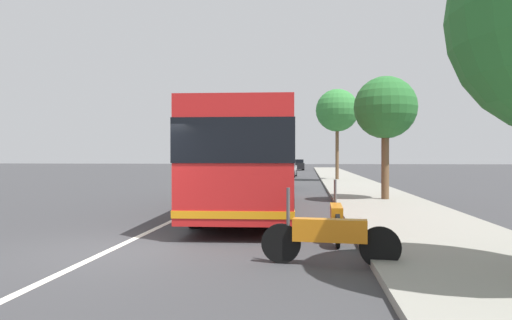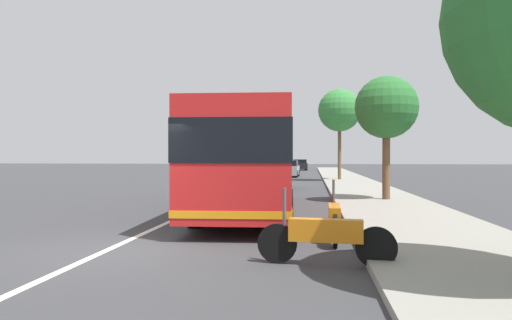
{
  "view_description": "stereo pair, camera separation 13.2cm",
  "coord_description": "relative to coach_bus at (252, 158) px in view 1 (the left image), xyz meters",
  "views": [
    {
      "loc": [
        -8.23,
        -3.8,
        1.8
      ],
      "look_at": [
        6.4,
        -2.11,
        1.71
      ],
      "focal_mm": 31.33,
      "sensor_mm": 36.0,
      "label": 1
    },
    {
      "loc": [
        -8.22,
        -3.93,
        1.8
      ],
      "look_at": [
        6.4,
        -2.11,
        1.71
      ],
      "focal_mm": 31.33,
      "sensor_mm": 36.0,
      "label": 2
    }
  ],
  "objects": [
    {
      "name": "ground_plane",
      "position": [
        -6.67,
        1.93,
        -1.79
      ],
      "size": [
        220.0,
        220.0,
        0.0
      ],
      "primitive_type": "plane",
      "color": "#38383A"
    },
    {
      "name": "sidewalk_curb",
      "position": [
        3.33,
        -4.69,
        -1.72
      ],
      "size": [
        110.0,
        3.6,
        0.14
      ],
      "primitive_type": "cube",
      "color": "gray",
      "rests_on": "ground"
    },
    {
      "name": "lane_divider_line",
      "position": [
        3.33,
        1.93,
        -1.78
      ],
      "size": [
        110.0,
        0.16,
        0.01
      ],
      "primitive_type": "cube",
      "color": "silver",
      "rests_on": "ground"
    },
    {
      "name": "coach_bus",
      "position": [
        0.0,
        0.0,
        0.0
      ],
      "size": [
        11.72,
        3.24,
        3.14
      ],
      "rotation": [
        0.0,
        0.0,
        0.06
      ],
      "color": "red",
      "rests_on": "ground"
    },
    {
      "name": "motorcycle_mid_row",
      "position": [
        -7.4,
        -2.23,
        -1.29
      ],
      "size": [
        0.34,
        2.3,
        1.29
      ],
      "rotation": [
        0.0,
        0.0,
        1.49
      ],
      "color": "black",
      "rests_on": "ground"
    },
    {
      "name": "motorcycle_angled",
      "position": [
        -5.12,
        -2.49,
        -1.3
      ],
      "size": [
        2.23,
        0.27,
        1.29
      ],
      "rotation": [
        0.0,
        0.0,
        -0.03
      ],
      "color": "black",
      "rests_on": "ground"
    },
    {
      "name": "car_far_distant",
      "position": [
        10.78,
        0.06,
        -1.08
      ],
      "size": [
        4.69,
        1.89,
        1.48
      ],
      "rotation": [
        0.0,
        0.0,
        0.03
      ],
      "color": "black",
      "rests_on": "ground"
    },
    {
      "name": "car_ahead_same_lane",
      "position": [
        25.85,
        0.15,
        -1.06
      ],
      "size": [
        4.04,
        2.06,
        1.5
      ],
      "rotation": [
        0.0,
        0.0,
        -0.03
      ],
      "color": "gray",
      "rests_on": "ground"
    },
    {
      "name": "car_side_street",
      "position": [
        33.98,
        3.44,
        -1.07
      ],
      "size": [
        4.74,
        2.03,
        1.51
      ],
      "rotation": [
        0.0,
        0.0,
        3.09
      ],
      "color": "#2D7238",
      "rests_on": "ground"
    },
    {
      "name": "car_behind_bus",
      "position": [
        47.48,
        -0.37,
        -1.08
      ],
      "size": [
        4.46,
        2.19,
        1.49
      ],
      "rotation": [
        0.0,
        0.0,
        0.07
      ],
      "color": "black",
      "rests_on": "ground"
    },
    {
      "name": "roadside_tree_mid_block",
      "position": [
        3.29,
        -4.94,
        1.95
      ],
      "size": [
        2.47,
        2.47,
        5.01
      ],
      "color": "brown",
      "rests_on": "ground"
    },
    {
      "name": "roadside_tree_far_block",
      "position": [
        19.23,
        -4.09,
        3.52
      ],
      "size": [
        3.2,
        3.2,
        6.94
      ],
      "color": "brown",
      "rests_on": "ground"
    }
  ]
}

